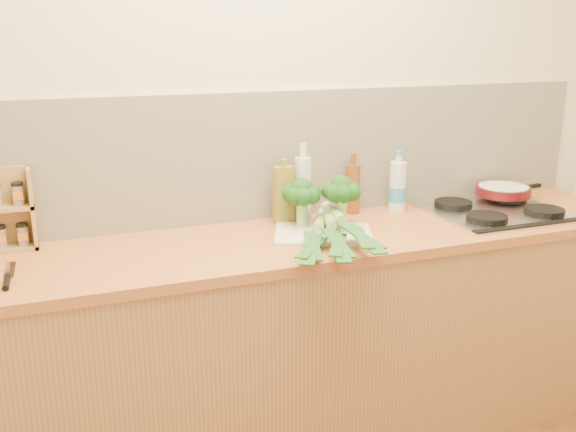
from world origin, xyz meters
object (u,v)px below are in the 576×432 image
object	(u,v)px
gas_hob	(498,210)
chefs_knife	(8,279)
skillet	(504,190)
chopping_board	(323,234)

from	to	relation	value
gas_hob	chefs_knife	size ratio (longest dim) A/B	2.10
skillet	chopping_board	bearing A→B (deg)	-178.65
chefs_knife	gas_hob	bearing A→B (deg)	4.26
chefs_knife	chopping_board	bearing A→B (deg)	5.75
gas_hob	chopping_board	size ratio (longest dim) A/B	1.53
chefs_knife	skillet	xyz separation A→B (m)	(2.14, 0.24, 0.05)
gas_hob	skillet	size ratio (longest dim) A/B	1.57
chopping_board	chefs_knife	bearing A→B (deg)	-154.40
chopping_board	gas_hob	bearing A→B (deg)	22.08
gas_hob	chopping_board	bearing A→B (deg)	-179.23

